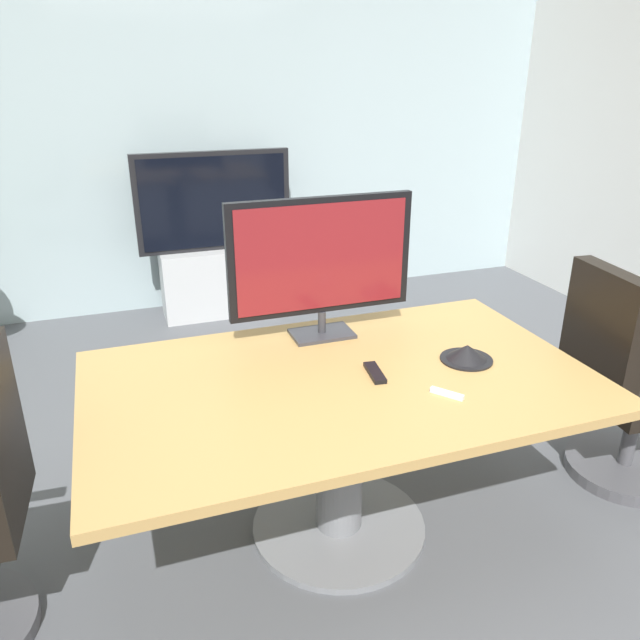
% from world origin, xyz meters
% --- Properties ---
extents(ground_plane, '(6.88, 6.88, 0.00)m').
position_xyz_m(ground_plane, '(0.00, 0.00, 0.00)').
color(ground_plane, '#515459').
extents(wall_back_glass_partition, '(5.88, 0.10, 2.95)m').
position_xyz_m(wall_back_glass_partition, '(0.00, 2.91, 1.47)').
color(wall_back_glass_partition, '#9EB2B7').
rests_on(wall_back_glass_partition, ground).
extents(conference_table, '(2.00, 1.19, 0.75)m').
position_xyz_m(conference_table, '(-0.10, -0.18, 0.57)').
color(conference_table, '#B2894C').
rests_on(conference_table, ground).
extents(office_chair_right, '(0.62, 0.60, 1.09)m').
position_xyz_m(office_chair_right, '(1.30, -0.27, 0.46)').
color(office_chair_right, '#4C4C51').
rests_on(office_chair_right, ground).
extents(tv_monitor, '(0.84, 0.18, 0.64)m').
position_xyz_m(tv_monitor, '(-0.04, 0.24, 1.11)').
color(tv_monitor, '#333338').
rests_on(tv_monitor, conference_table).
extents(wall_display_unit, '(1.20, 0.36, 1.31)m').
position_xyz_m(wall_display_unit, '(-0.10, 2.55, 0.44)').
color(wall_display_unit, '#B7BABC').
rests_on(wall_display_unit, ground).
extents(conference_phone, '(0.22, 0.22, 0.07)m').
position_xyz_m(conference_phone, '(0.45, -0.21, 0.78)').
color(conference_phone, black).
rests_on(conference_phone, conference_table).
extents(remote_control, '(0.07, 0.18, 0.02)m').
position_xyz_m(remote_control, '(0.03, -0.21, 0.76)').
color(remote_control, black).
rests_on(remote_control, conference_table).
extents(whiteboard_marker, '(0.09, 0.12, 0.02)m').
position_xyz_m(whiteboard_marker, '(0.22, -0.45, 0.76)').
color(whiteboard_marker, silver).
rests_on(whiteboard_marker, conference_table).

